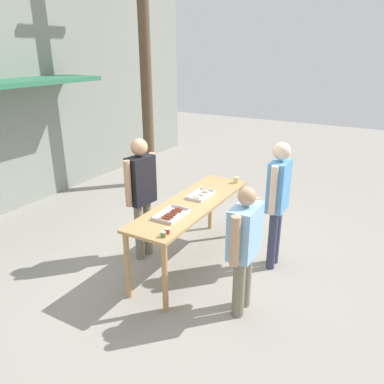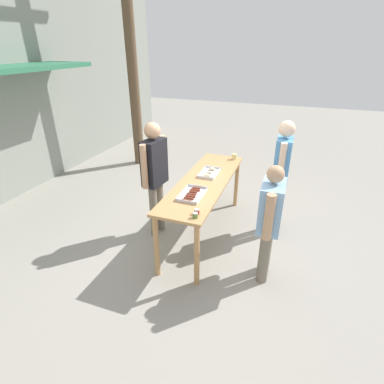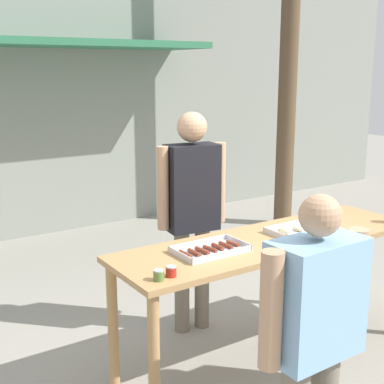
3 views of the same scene
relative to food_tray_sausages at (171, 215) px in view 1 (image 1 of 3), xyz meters
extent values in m
plane|color=gray|center=(0.53, 0.00, -0.96)|extent=(24.00, 24.00, 0.00)
cube|color=#2D704C|center=(0.53, 3.45, 1.44)|extent=(3.20, 1.00, 0.08)
cube|color=tan|center=(0.53, 0.00, -0.03)|extent=(2.36, 0.68, 0.04)
cylinder|color=tan|center=(-0.59, -0.28, -0.51)|extent=(0.07, 0.07, 0.91)
cylinder|color=tan|center=(1.64, -0.28, -0.51)|extent=(0.07, 0.07, 0.91)
cylinder|color=tan|center=(-0.59, 0.27, -0.51)|extent=(0.07, 0.07, 0.91)
cylinder|color=tan|center=(1.64, 0.27, -0.51)|extent=(0.07, 0.07, 0.91)
cube|color=silver|center=(0.00, 0.00, -0.01)|extent=(0.48, 0.29, 0.01)
cube|color=silver|center=(0.00, -0.14, 0.01)|extent=(0.48, 0.01, 0.03)
cube|color=silver|center=(0.00, 0.14, 0.01)|extent=(0.48, 0.01, 0.03)
cube|color=silver|center=(-0.23, 0.00, 0.01)|extent=(0.01, 0.29, 0.03)
cube|color=silver|center=(0.24, 0.00, 0.01)|extent=(0.01, 0.29, 0.03)
cylinder|color=brown|center=(-0.19, 0.01, 0.01)|extent=(0.03, 0.13, 0.02)
cylinder|color=brown|center=(-0.13, -0.01, 0.01)|extent=(0.03, 0.13, 0.03)
cylinder|color=brown|center=(-0.07, -0.01, 0.01)|extent=(0.04, 0.13, 0.03)
cylinder|color=brown|center=(0.00, 0.01, 0.01)|extent=(0.04, 0.13, 0.02)
cylinder|color=brown|center=(0.07, 0.00, 0.01)|extent=(0.03, 0.11, 0.03)
cylinder|color=brown|center=(0.13, 0.00, 0.01)|extent=(0.03, 0.14, 0.03)
cylinder|color=brown|center=(0.19, 0.01, 0.01)|extent=(0.03, 0.11, 0.02)
cube|color=silver|center=(0.79, 0.00, -0.01)|extent=(0.45, 0.25, 0.01)
cube|color=silver|center=(0.79, -0.12, 0.01)|extent=(0.45, 0.01, 0.03)
cube|color=silver|center=(0.79, 0.12, 0.01)|extent=(0.45, 0.01, 0.03)
cube|color=silver|center=(0.57, 0.00, 0.01)|extent=(0.01, 0.25, 0.03)
cube|color=silver|center=(1.01, 0.00, 0.01)|extent=(0.01, 0.25, 0.03)
ellipsoid|color=beige|center=(0.65, -0.01, 0.02)|extent=(0.08, 0.12, 0.05)
ellipsoid|color=beige|center=(0.79, -0.01, 0.01)|extent=(0.05, 0.10, 0.03)
ellipsoid|color=beige|center=(0.93, -0.01, 0.02)|extent=(0.07, 0.11, 0.04)
cylinder|color=#567A38|center=(-0.52, -0.23, 0.01)|extent=(0.06, 0.06, 0.06)
cylinder|color=#B2B2B7|center=(-0.52, -0.23, 0.05)|extent=(0.06, 0.06, 0.01)
cylinder|color=#B22319|center=(-0.44, -0.22, 0.01)|extent=(0.06, 0.06, 0.06)
cylinder|color=#B2B2B7|center=(-0.44, -0.22, 0.05)|extent=(0.06, 0.06, 0.01)
cylinder|color=#DBC67A|center=(1.56, -0.22, 0.04)|extent=(0.09, 0.09, 0.10)
cylinder|color=#756B5B|center=(0.24, 0.72, -0.53)|extent=(0.12, 0.12, 0.86)
cylinder|color=#756B5B|center=(0.42, 0.70, -0.53)|extent=(0.12, 0.12, 0.86)
cube|color=black|center=(0.33, 0.71, 0.25)|extent=(0.43, 0.28, 0.68)
sphere|color=tan|center=(0.33, 0.71, 0.72)|extent=(0.23, 0.23, 0.23)
cylinder|color=tan|center=(0.08, 0.74, 0.26)|extent=(0.09, 0.09, 0.65)
cylinder|color=tan|center=(0.58, 0.68, 0.26)|extent=(0.09, 0.09, 0.65)
cylinder|color=#756B5B|center=(-0.02, -1.04, -0.59)|extent=(0.14, 0.14, 0.75)
cylinder|color=#756B5B|center=(-0.23, -1.05, -0.59)|extent=(0.14, 0.14, 0.75)
cube|color=#84B2DB|center=(-0.12, -1.05, 0.08)|extent=(0.48, 0.27, 0.59)
sphere|color=tan|center=(-0.12, -1.05, 0.50)|extent=(0.20, 0.20, 0.20)
cylinder|color=tan|center=(0.17, -1.04, 0.10)|extent=(0.11, 0.11, 0.56)
cylinder|color=tan|center=(-0.41, -1.05, 0.10)|extent=(0.11, 0.11, 0.56)
cylinder|color=#333851|center=(1.11, -1.05, -0.53)|extent=(0.12, 0.12, 0.87)
cylinder|color=#333851|center=(0.93, -1.06, -0.53)|extent=(0.12, 0.12, 0.87)
cube|color=#5193D1|center=(1.02, -1.05, 0.25)|extent=(0.40, 0.22, 0.69)
sphere|color=beige|center=(1.02, -1.05, 0.73)|extent=(0.24, 0.24, 0.24)
cylinder|color=beige|center=(1.27, -1.05, 0.27)|extent=(0.09, 0.09, 0.65)
cylinder|color=beige|center=(0.78, -1.06, 0.27)|extent=(0.09, 0.09, 0.65)
cylinder|color=brown|center=(3.06, 2.55, 1.97)|extent=(0.24, 0.24, 5.86)
camera|label=1|loc=(-3.63, -2.36, 1.96)|focal=35.00mm
camera|label=2|loc=(-3.35, -1.22, 1.82)|focal=28.00mm
camera|label=3|loc=(-1.94, -2.70, 1.17)|focal=50.00mm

